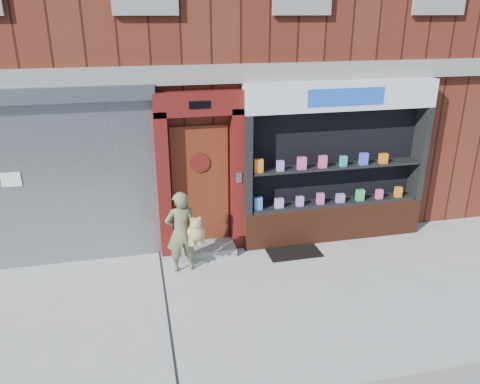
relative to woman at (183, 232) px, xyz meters
name	(u,v)px	position (x,y,z in m)	size (l,w,h in m)	color
ground	(270,300)	(1.17, -1.19, -0.72)	(80.00, 80.00, 0.00)	#9E9E99
building	(204,16)	(1.17, 4.81, 3.28)	(12.00, 8.16, 8.00)	#551E13
shutter_bay	(63,168)	(-1.83, 0.74, 1.00)	(3.10, 0.30, 3.04)	gray
red_door_bay	(201,175)	(0.42, 0.67, 0.74)	(1.52, 0.58, 2.90)	#56100E
pharmacy_bay	(335,170)	(2.91, 0.63, 0.65)	(3.50, 0.41, 3.00)	#552514
woman	(183,232)	(0.00, 0.00, 0.00)	(0.66, 0.49, 1.42)	#686945
doormat	(292,251)	(2.00, 0.23, -0.71)	(0.95, 0.67, 0.02)	black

